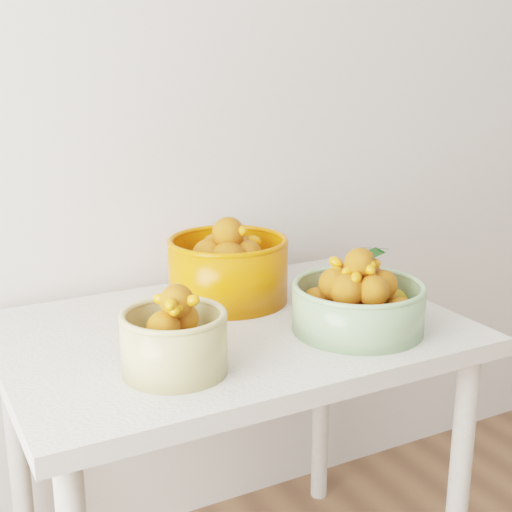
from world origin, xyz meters
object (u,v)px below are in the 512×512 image
object	(u,v)px
bowl_green	(358,302)
bowl_orange	(228,267)
table	(232,365)
bowl_cream	(174,340)

from	to	relation	value
bowl_green	bowl_orange	world-z (taller)	bowl_orange
table	bowl_orange	xyz separation A→B (m)	(0.07, 0.16, 0.18)
bowl_green	bowl_cream	bearing A→B (deg)	-178.24
bowl_cream	bowl_orange	size ratio (longest dim) A/B	0.67
bowl_cream	bowl_orange	distance (m)	0.42
bowl_cream	bowl_green	size ratio (longest dim) A/B	0.63
table	bowl_orange	world-z (taller)	bowl_orange
bowl_cream	bowl_orange	xyz separation A→B (m)	(0.27, 0.32, 0.02)
bowl_cream	bowl_green	xyz separation A→B (m)	(0.43, 0.01, -0.00)
table	bowl_orange	bearing A→B (deg)	66.12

